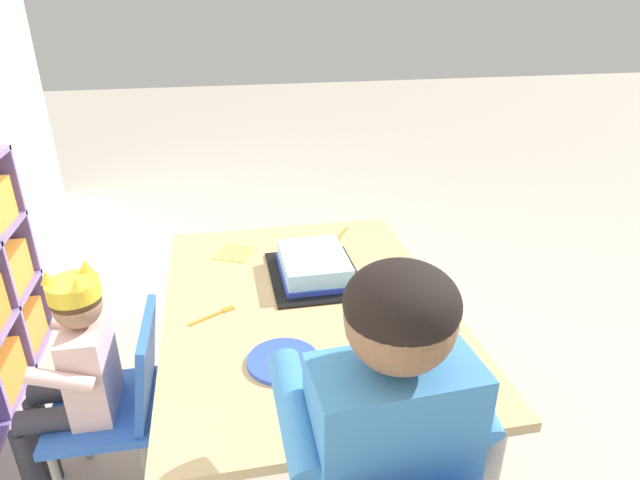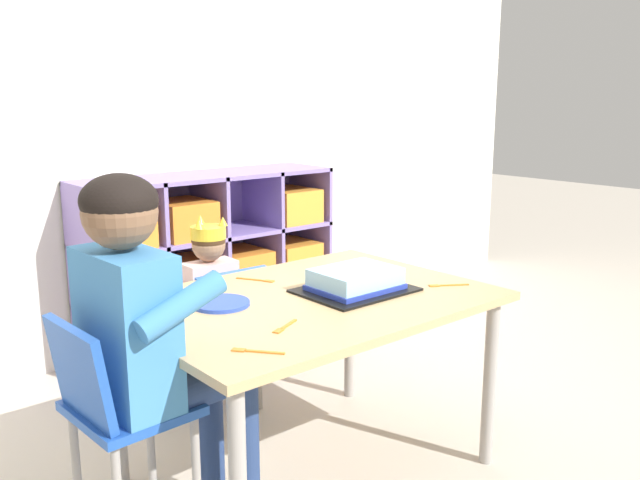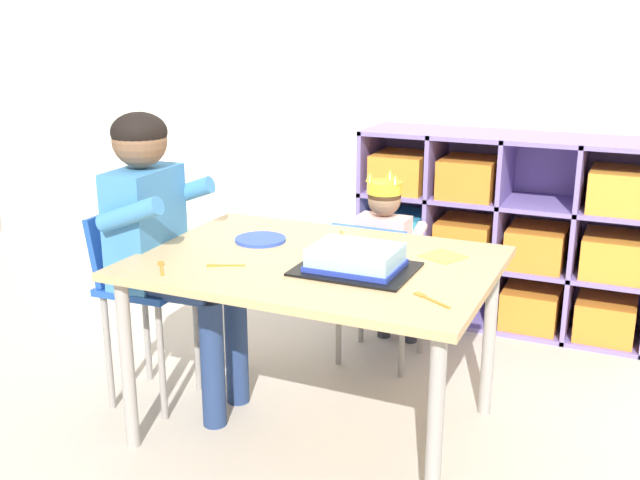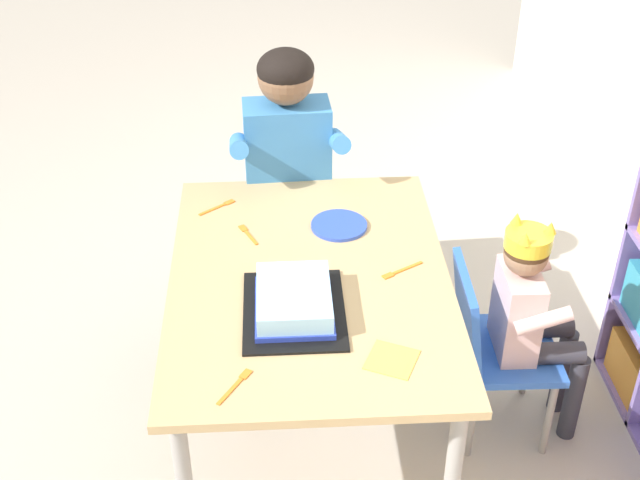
% 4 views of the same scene
% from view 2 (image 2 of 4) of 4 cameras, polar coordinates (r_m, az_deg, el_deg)
% --- Properties ---
extents(ground, '(16.00, 16.00, 0.00)m').
position_cam_2_polar(ground, '(2.46, -0.94, -18.91)').
color(ground, '#BCB2A3').
extents(classroom_back_wall, '(5.99, 0.10, 2.83)m').
position_cam_2_polar(classroom_back_wall, '(3.40, -17.66, 13.99)').
color(classroom_back_wall, silver).
rests_on(classroom_back_wall, ground).
extents(storage_cubby_shelf, '(1.31, 0.37, 0.89)m').
position_cam_2_polar(storage_cubby_shelf, '(3.46, -9.19, -2.30)').
color(storage_cubby_shelf, '#7F6BB2').
rests_on(storage_cubby_shelf, ground).
extents(activity_table, '(1.15, 0.83, 0.63)m').
position_cam_2_polar(activity_table, '(2.23, -0.99, -6.38)').
color(activity_table, tan).
rests_on(activity_table, ground).
extents(classroom_chair_blue, '(0.34, 0.33, 0.62)m').
position_cam_2_polar(classroom_chair_blue, '(2.74, -8.44, -7.43)').
color(classroom_chair_blue, blue).
rests_on(classroom_chair_blue, ground).
extents(child_with_crown, '(0.30, 0.31, 0.80)m').
position_cam_2_polar(child_with_crown, '(2.79, -9.67, -4.22)').
color(child_with_crown, beige).
rests_on(child_with_crown, ground).
extents(classroom_chair_adult_side, '(0.32, 0.32, 0.72)m').
position_cam_2_polar(classroom_chair_adult_side, '(1.89, -16.82, -13.87)').
color(classroom_chair_adult_side, '#1E4CA8').
rests_on(classroom_chair_adult_side, ground).
extents(adult_helper_seated, '(0.44, 0.42, 1.08)m').
position_cam_2_polar(adult_helper_seated, '(1.86, -14.20, -6.88)').
color(adult_helper_seated, '#3D7FBC').
rests_on(adult_helper_seated, ground).
extents(birthday_cake_on_tray, '(0.36, 0.28, 0.08)m').
position_cam_2_polar(birthday_cake_on_tray, '(2.26, 3.00, -3.54)').
color(birthday_cake_on_tray, black).
rests_on(birthday_cake_on_tray, activity_table).
extents(paper_plate_stack, '(0.18, 0.18, 0.01)m').
position_cam_2_polar(paper_plate_stack, '(2.14, -8.35, -5.32)').
color(paper_plate_stack, blue).
rests_on(paper_plate_stack, activity_table).
extents(paper_napkin_square, '(0.16, 0.16, 0.00)m').
position_cam_2_polar(paper_napkin_square, '(2.59, 2.72, -2.25)').
color(paper_napkin_square, '#F4DB4C').
rests_on(paper_napkin_square, activity_table).
extents(fork_near_cake_tray, '(0.09, 0.13, 0.00)m').
position_cam_2_polar(fork_near_cake_tray, '(2.41, -5.29, -3.37)').
color(fork_near_cake_tray, orange).
rests_on(fork_near_cake_tray, activity_table).
extents(fork_by_napkin, '(0.12, 0.07, 0.00)m').
position_cam_2_polar(fork_by_napkin, '(1.92, -3.04, -7.35)').
color(fork_by_napkin, orange).
rests_on(fork_by_napkin, activity_table).
extents(fork_at_table_front_edge, '(0.10, 0.12, 0.00)m').
position_cam_2_polar(fork_at_table_front_edge, '(1.76, -5.55, -9.31)').
color(fork_at_table_front_edge, orange).
rests_on(fork_at_table_front_edge, activity_table).
extents(fork_beside_plate_stack, '(0.13, 0.09, 0.00)m').
position_cam_2_polar(fork_beside_plate_stack, '(2.37, 10.60, -3.77)').
color(fork_beside_plate_stack, orange).
rests_on(fork_beside_plate_stack, activity_table).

